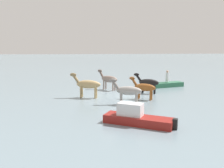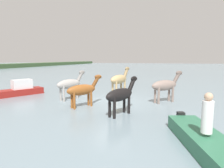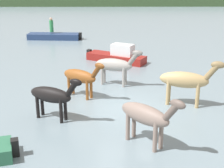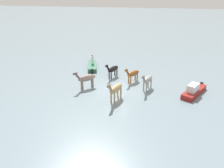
{
  "view_description": "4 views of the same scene",
  "coord_description": "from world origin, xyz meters",
  "px_view_note": "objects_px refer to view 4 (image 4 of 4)",
  "views": [
    {
      "loc": [
        2.4,
        20.06,
        4.29
      ],
      "look_at": [
        0.5,
        0.01,
        1.09
      ],
      "focal_mm": 38.79,
      "sensor_mm": 36.0,
      "label": 1
    },
    {
      "loc": [
        -11.56,
        -3.2,
        2.7
      ],
      "look_at": [
        0.28,
        0.19,
        1.06
      ],
      "focal_mm": 30.38,
      "sensor_mm": 36.0,
      "label": 2
    },
    {
      "loc": [
        -0.69,
        -13.14,
        5.59
      ],
      "look_at": [
        -0.56,
        0.99,
        0.71
      ],
      "focal_mm": 53.7,
      "sensor_mm": 36.0,
      "label": 3
    },
    {
      "loc": [
        19.86,
        3.51,
        9.32
      ],
      "look_at": [
        0.45,
        -0.53,
        0.63
      ],
      "focal_mm": 34.72,
      "sensor_mm": 36.0,
      "label": 4
    }
  ],
  "objects_px": {
    "horse_lead": "(86,78)",
    "boat_tender_starboard": "(194,91)",
    "horse_dun_straggler": "(113,69)",
    "horse_dark_mare": "(147,80)",
    "boat_launch_far": "(92,67)",
    "horse_pinto_flank": "(133,74)",
    "person_watcher_seated": "(92,59)",
    "horse_gray_outer": "(116,89)"
  },
  "relations": [
    {
      "from": "boat_tender_starboard",
      "to": "horse_dark_mare",
      "type": "bearing_deg",
      "value": -63.94
    },
    {
      "from": "horse_gray_outer",
      "to": "boat_tender_starboard",
      "type": "relative_size",
      "value": 0.68
    },
    {
      "from": "horse_gray_outer",
      "to": "boat_launch_far",
      "type": "xyz_separation_m",
      "value": [
        -8.13,
        -4.63,
        -0.97
      ]
    },
    {
      "from": "horse_dun_straggler",
      "to": "boat_tender_starboard",
      "type": "xyz_separation_m",
      "value": [
        2.69,
        8.55,
        -0.7
      ]
    },
    {
      "from": "horse_dark_mare",
      "to": "horse_lead",
      "type": "height_order",
      "value": "horse_lead"
    },
    {
      "from": "boat_tender_starboard",
      "to": "boat_launch_far",
      "type": "bearing_deg",
      "value": -85.96
    },
    {
      "from": "horse_lead",
      "to": "boat_tender_starboard",
      "type": "relative_size",
      "value": 0.53
    },
    {
      "from": "horse_lead",
      "to": "boat_launch_far",
      "type": "distance_m",
      "value": 6.27
    },
    {
      "from": "horse_dark_mare",
      "to": "person_watcher_seated",
      "type": "bearing_deg",
      "value": -105.84
    },
    {
      "from": "boat_launch_far",
      "to": "person_watcher_seated",
      "type": "relative_size",
      "value": 3.43
    },
    {
      "from": "horse_pinto_flank",
      "to": "person_watcher_seated",
      "type": "relative_size",
      "value": 1.75
    },
    {
      "from": "horse_lead",
      "to": "boat_tender_starboard",
      "type": "height_order",
      "value": "horse_lead"
    },
    {
      "from": "horse_dun_straggler",
      "to": "horse_lead",
      "type": "xyz_separation_m",
      "value": [
        3.4,
        -2.04,
        0.07
      ]
    },
    {
      "from": "boat_tender_starboard",
      "to": "horse_gray_outer",
      "type": "bearing_deg",
      "value": -40.46
    },
    {
      "from": "horse_gray_outer",
      "to": "horse_lead",
      "type": "bearing_deg",
      "value": -103.0
    },
    {
      "from": "horse_lead",
      "to": "boat_launch_far",
      "type": "relative_size",
      "value": 0.5
    },
    {
      "from": "person_watcher_seated",
      "to": "horse_gray_outer",
      "type": "bearing_deg",
      "value": 29.17
    },
    {
      "from": "horse_dun_straggler",
      "to": "boat_launch_far",
      "type": "distance_m",
      "value": 4.29
    },
    {
      "from": "horse_dark_mare",
      "to": "person_watcher_seated",
      "type": "height_order",
      "value": "horse_dark_mare"
    },
    {
      "from": "horse_lead",
      "to": "horse_dark_mare",
      "type": "bearing_deg",
      "value": 143.68
    },
    {
      "from": "person_watcher_seated",
      "to": "horse_dun_straggler",
      "type": "bearing_deg",
      "value": 48.53
    },
    {
      "from": "horse_gray_outer",
      "to": "person_watcher_seated",
      "type": "height_order",
      "value": "horse_gray_outer"
    },
    {
      "from": "horse_dun_straggler",
      "to": "boat_launch_far",
      "type": "xyz_separation_m",
      "value": [
        -2.69,
        -3.24,
        -0.84
      ]
    },
    {
      "from": "boat_launch_far",
      "to": "boat_tender_starboard",
      "type": "bearing_deg",
      "value": -130.68
    },
    {
      "from": "boat_tender_starboard",
      "to": "horse_dun_straggler",
      "type": "bearing_deg",
      "value": -78.9
    },
    {
      "from": "horse_dark_mare",
      "to": "boat_launch_far",
      "type": "height_order",
      "value": "horse_dark_mare"
    },
    {
      "from": "horse_dark_mare",
      "to": "horse_lead",
      "type": "bearing_deg",
      "value": -61.14
    },
    {
      "from": "horse_pinto_flank",
      "to": "person_watcher_seated",
      "type": "xyz_separation_m",
      "value": [
        -3.77,
        -5.64,
        0.13
      ]
    },
    {
      "from": "horse_dark_mare",
      "to": "horse_dun_straggler",
      "type": "xyz_separation_m",
      "value": [
        -2.5,
        -4.06,
        -0.04
      ]
    },
    {
      "from": "horse_dark_mare",
      "to": "person_watcher_seated",
      "type": "distance_m",
      "value": 9.05
    },
    {
      "from": "horse_dun_straggler",
      "to": "boat_tender_starboard",
      "type": "relative_size",
      "value": 0.59
    },
    {
      "from": "horse_dark_mare",
      "to": "horse_dun_straggler",
      "type": "height_order",
      "value": "horse_dark_mare"
    },
    {
      "from": "person_watcher_seated",
      "to": "horse_lead",
      "type": "bearing_deg",
      "value": 10.82
    },
    {
      "from": "horse_lead",
      "to": "person_watcher_seated",
      "type": "height_order",
      "value": "horse_lead"
    },
    {
      "from": "boat_tender_starboard",
      "to": "person_watcher_seated",
      "type": "height_order",
      "value": "person_watcher_seated"
    },
    {
      "from": "horse_dun_straggler",
      "to": "horse_pinto_flank",
      "type": "relative_size",
      "value": 1.08
    },
    {
      "from": "horse_gray_outer",
      "to": "horse_lead",
      "type": "distance_m",
      "value": 4.0
    },
    {
      "from": "horse_dark_mare",
      "to": "boat_tender_starboard",
      "type": "xyz_separation_m",
      "value": [
        0.2,
        4.5,
        -0.74
      ]
    },
    {
      "from": "horse_dark_mare",
      "to": "boat_tender_starboard",
      "type": "relative_size",
      "value": 0.63
    },
    {
      "from": "horse_dark_mare",
      "to": "horse_lead",
      "type": "relative_size",
      "value": 1.18
    },
    {
      "from": "horse_dun_straggler",
      "to": "horse_lead",
      "type": "height_order",
      "value": "horse_lead"
    },
    {
      "from": "boat_launch_far",
      "to": "person_watcher_seated",
      "type": "distance_m",
      "value": 0.97
    }
  ]
}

